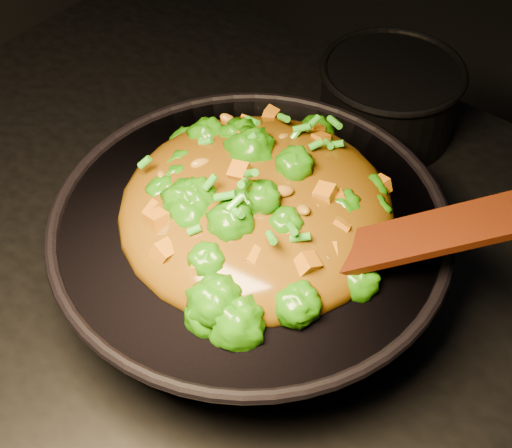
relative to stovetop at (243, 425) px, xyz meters
The scene contains 5 objects.
stovetop is the anchor object (origin of this frame).
wok 0.51m from the stovetop, 30.74° to the right, with size 0.42×0.42×0.12m, color black, non-canonical shape.
stir_fry 0.62m from the stovetop, 17.56° to the right, with size 0.30×0.30×0.10m, color #206607, non-canonical shape.
spatula 0.66m from the stovetop, ahead, with size 0.34×0.05×0.01m, color #3D1104.
back_pot 0.60m from the stovetop, 88.21° to the left, with size 0.19×0.19×0.11m, color black.
Camera 1 is at (0.37, -0.42, 1.58)m, focal length 50.00 mm.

